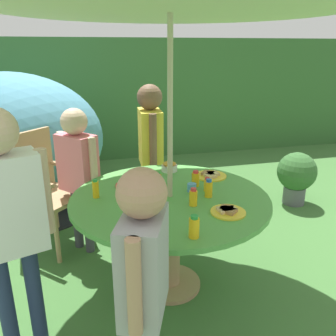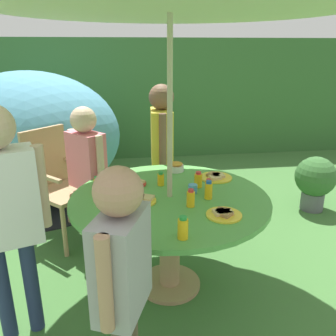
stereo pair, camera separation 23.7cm
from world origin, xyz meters
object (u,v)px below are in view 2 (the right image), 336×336
(wooden_chair, at_px, (56,179))
(child_in_white_shirt, at_px, (3,198))
(plate_far_right, at_px, (133,183))
(juice_bottle_front_edge, at_px, (161,179))
(child_in_yellow_shirt, at_px, (162,137))
(plate_center_front, at_px, (216,177))
(plate_near_left, at_px, (141,200))
(juice_bottle_mid_right, at_px, (198,180))
(juice_bottle_spot_a, at_px, (97,186))
(dome_tent, at_px, (32,136))
(snack_bowl, at_px, (176,167))
(potted_plant, at_px, (315,180))
(juice_bottle_far_left, at_px, (191,198))
(plate_near_right, at_px, (224,214))
(juice_bottle_mid_left, at_px, (208,186))
(child_in_pink_shirt, at_px, (87,160))
(juice_bottle_center_back, at_px, (183,228))
(child_in_grey_shirt, at_px, (122,264))
(cup_near, at_px, (193,188))
(juice_bottle_back_edge, at_px, (209,190))
(garden_table, at_px, (170,214))

(wooden_chair, distance_m, child_in_white_shirt, 1.26)
(plate_far_right, distance_m, juice_bottle_front_edge, 0.21)
(child_in_yellow_shirt, relative_size, plate_center_front, 5.52)
(plate_near_left, relative_size, juice_bottle_mid_right, 1.78)
(plate_center_front, height_order, juice_bottle_spot_a, juice_bottle_spot_a)
(dome_tent, xyz_separation_m, plate_center_front, (1.75, -1.68, 0.02))
(snack_bowl, relative_size, juice_bottle_mid_right, 1.12)
(potted_plant, xyz_separation_m, juice_bottle_far_left, (-1.64, -1.26, 0.44))
(potted_plant, xyz_separation_m, plate_near_left, (-1.95, -1.14, 0.39))
(child_in_yellow_shirt, height_order, plate_near_right, child_in_yellow_shirt)
(potted_plant, height_order, juice_bottle_mid_left, juice_bottle_mid_left)
(child_in_pink_shirt, height_order, juice_bottle_center_back, child_in_pink_shirt)
(child_in_white_shirt, bearing_deg, child_in_grey_shirt, -58.44)
(child_in_yellow_shirt, height_order, juice_bottle_mid_left, child_in_yellow_shirt)
(snack_bowl, distance_m, plate_near_right, 0.86)
(child_in_yellow_shirt, bearing_deg, plate_near_right, 12.69)
(juice_bottle_spot_a, bearing_deg, cup_near, -5.09)
(dome_tent, distance_m, child_in_yellow_shirt, 1.70)
(child_in_white_shirt, height_order, juice_bottle_mid_left, child_in_white_shirt)
(child_in_grey_shirt, bearing_deg, child_in_yellow_shirt, 9.29)
(dome_tent, bearing_deg, juice_bottle_back_edge, -40.77)
(child_in_white_shirt, xyz_separation_m, juice_bottle_spot_a, (0.48, 0.43, -0.13))
(dome_tent, xyz_separation_m, juice_bottle_mid_left, (1.62, -1.95, 0.06))
(child_in_yellow_shirt, bearing_deg, child_in_pink_shirt, -57.99)
(dome_tent, distance_m, juice_bottle_far_left, 2.60)
(potted_plant, height_order, plate_center_front, plate_center_front)
(potted_plant, height_order, plate_far_right, plate_far_right)
(child_in_white_shirt, bearing_deg, snack_bowl, 18.71)
(wooden_chair, height_order, plate_near_left, wooden_chair)
(child_in_pink_shirt, height_order, snack_bowl, child_in_pink_shirt)
(juice_bottle_center_back, bearing_deg, plate_near_right, 37.57)
(child_in_white_shirt, distance_m, juice_bottle_mid_left, 1.31)
(juice_bottle_far_left, bearing_deg, juice_bottle_spot_a, 154.81)
(wooden_chair, distance_m, juice_bottle_back_edge, 1.53)
(juice_bottle_far_left, distance_m, juice_bottle_center_back, 0.41)
(plate_center_front, distance_m, plate_near_right, 0.65)
(garden_table, relative_size, cup_near, 21.19)
(potted_plant, distance_m, child_in_grey_shirt, 2.89)
(garden_table, bearing_deg, child_in_yellow_shirt, 85.92)
(child_in_grey_shirt, bearing_deg, plate_far_right, 16.54)
(plate_near_left, bearing_deg, child_in_white_shirt, -161.42)
(plate_center_front, bearing_deg, dome_tent, 136.18)
(child_in_yellow_shirt, height_order, snack_bowl, child_in_yellow_shirt)
(child_in_white_shirt, xyz_separation_m, plate_far_right, (0.74, 0.58, -0.18))
(plate_far_right, distance_m, plate_near_left, 0.32)
(juice_bottle_front_edge, height_order, cup_near, juice_bottle_front_edge)
(wooden_chair, bearing_deg, plate_near_left, -98.86)
(child_in_white_shirt, distance_m, plate_far_right, 0.95)
(child_in_grey_shirt, bearing_deg, snack_bowl, 2.77)
(potted_plant, relative_size, plate_far_right, 2.92)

